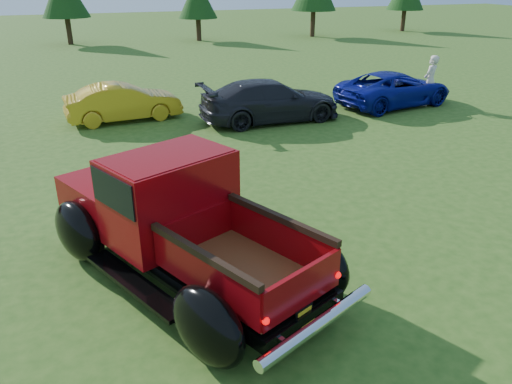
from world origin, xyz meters
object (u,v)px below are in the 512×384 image
Objects in this scene: pickup_truck at (171,216)px; show_car_blue at (394,89)px; spectator at (430,81)px; show_car_yellow at (123,102)px; show_car_grey at (270,101)px.

pickup_truck is 1.28× the size of show_car_blue.
show_car_yellow is at bearing -37.38° from spectator.
show_car_yellow is at bearing 72.04° from show_car_blue.
show_car_blue is (5.20, 0.42, -0.06)m from show_car_grey.
spectator reaches higher than show_car_grey.
pickup_truck reaches higher than show_car_grey.
show_car_grey is at bearing -115.93° from show_car_yellow.
show_car_yellow is (0.18, 9.82, -0.35)m from pickup_truck.
show_car_grey is (4.89, 8.11, -0.28)m from pickup_truck.
show_car_blue is 2.46× the size of spectator.
spectator is at bearing -118.80° from show_car_blue.
show_car_grey reaches higher than show_car_blue.
spectator reaches higher than show_car_yellow.
show_car_yellow is 5.01m from show_car_grey.
show_car_blue is at bearing -46.96° from spectator.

